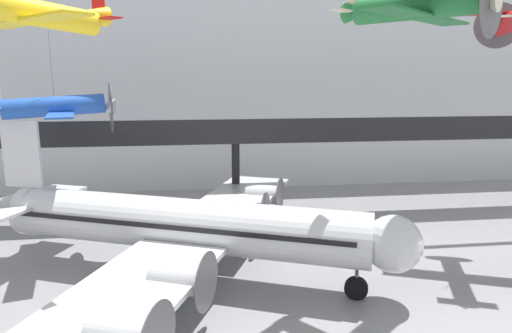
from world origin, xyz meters
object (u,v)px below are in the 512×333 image
object	(u,v)px
airliner_silver_main	(180,225)
suspended_plane_red_highwing	(511,21)
suspended_plane_green_biplane	(415,5)
suspended_plane_yellow_lowwing	(37,14)
suspended_plane_blue_trainer	(55,107)

from	to	relation	value
airliner_silver_main	suspended_plane_red_highwing	xyz separation A→B (m)	(20.57, 0.54, 12.14)
suspended_plane_green_biplane	suspended_plane_yellow_lowwing	world-z (taller)	suspended_plane_green_biplane
airliner_silver_main	suspended_plane_blue_trainer	xyz separation A→B (m)	(-7.90, 4.43, 6.84)
suspended_plane_blue_trainer	suspended_plane_yellow_lowwing	distance (m)	12.58
suspended_plane_red_highwing	suspended_plane_blue_trainer	world-z (taller)	suspended_plane_red_highwing
suspended_plane_green_biplane	suspended_plane_red_highwing	xyz separation A→B (m)	(9.25, 6.05, 0.11)
airliner_silver_main	suspended_plane_green_biplane	xyz separation A→B (m)	(11.32, -5.51, 12.02)
suspended_plane_green_biplane	suspended_plane_blue_trainer	world-z (taller)	suspended_plane_green_biplane
airliner_silver_main	suspended_plane_yellow_lowwing	world-z (taller)	suspended_plane_yellow_lowwing
suspended_plane_yellow_lowwing	suspended_plane_red_highwing	bearing A→B (deg)	154.31
suspended_plane_green_biplane	suspended_plane_yellow_lowwing	xyz separation A→B (m)	(-16.23, -1.48, -0.83)
suspended_plane_green_biplane	suspended_plane_blue_trainer	xyz separation A→B (m)	(-19.22, 9.94, -5.18)
suspended_plane_green_biplane	suspended_plane_red_highwing	bearing A→B (deg)	82.69
airliner_silver_main	suspended_plane_yellow_lowwing	size ratio (longest dim) A/B	3.73
suspended_plane_green_biplane	suspended_plane_blue_trainer	bearing A→B (deg)	-157.84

